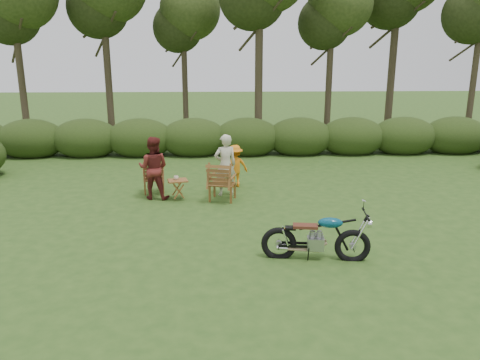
{
  "coord_description": "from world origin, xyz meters",
  "views": [
    {
      "loc": [
        -1.04,
        -8.39,
        3.66
      ],
      "look_at": [
        -0.59,
        1.87,
        0.9
      ],
      "focal_mm": 35.0,
      "sensor_mm": 36.0,
      "label": 1
    }
  ],
  "objects_px": {
    "cup": "(176,178)",
    "child": "(235,187)",
    "motorcycle": "(315,259)",
    "side_table": "(178,190)",
    "lawn_chair_left": "(154,192)",
    "adult_a": "(226,195)",
    "lawn_chair_right": "(223,200)",
    "adult_b": "(155,198)"
  },
  "relations": [
    {
      "from": "side_table",
      "to": "child",
      "type": "xyz_separation_m",
      "value": [
        1.52,
        1.17,
        -0.26
      ]
    },
    {
      "from": "cup",
      "to": "motorcycle",
      "type": "bearing_deg",
      "value": -53.11
    },
    {
      "from": "lawn_chair_left",
      "to": "adult_a",
      "type": "distance_m",
      "value": 1.98
    },
    {
      "from": "motorcycle",
      "to": "cup",
      "type": "height_order",
      "value": "cup"
    },
    {
      "from": "side_table",
      "to": "child",
      "type": "bearing_deg",
      "value": 37.44
    },
    {
      "from": "motorcycle",
      "to": "child",
      "type": "xyz_separation_m",
      "value": [
        -1.31,
        4.96,
        0.0
      ]
    },
    {
      "from": "lawn_chair_right",
      "to": "lawn_chair_left",
      "type": "height_order",
      "value": "lawn_chair_right"
    },
    {
      "from": "lawn_chair_left",
      "to": "adult_a",
      "type": "relative_size",
      "value": 0.54
    },
    {
      "from": "side_table",
      "to": "adult_a",
      "type": "xyz_separation_m",
      "value": [
        1.24,
        0.35,
        -0.26
      ]
    },
    {
      "from": "motorcycle",
      "to": "cup",
      "type": "xyz_separation_m",
      "value": [
        -2.88,
        3.83,
        0.58
      ]
    },
    {
      "from": "motorcycle",
      "to": "adult_a",
      "type": "height_order",
      "value": "adult_a"
    },
    {
      "from": "side_table",
      "to": "adult_b",
      "type": "relative_size",
      "value": 0.32
    },
    {
      "from": "motorcycle",
      "to": "side_table",
      "type": "distance_m",
      "value": 4.74
    },
    {
      "from": "lawn_chair_right",
      "to": "adult_b",
      "type": "xyz_separation_m",
      "value": [
        -1.78,
        0.23,
        0.0
      ]
    },
    {
      "from": "cup",
      "to": "child",
      "type": "height_order",
      "value": "cup"
    },
    {
      "from": "side_table",
      "to": "motorcycle",
      "type": "bearing_deg",
      "value": -53.26
    },
    {
      "from": "lawn_chair_right",
      "to": "lawn_chair_left",
      "type": "bearing_deg",
      "value": -8.31
    },
    {
      "from": "lawn_chair_left",
      "to": "adult_a",
      "type": "bearing_deg",
      "value": 160.58
    },
    {
      "from": "motorcycle",
      "to": "lawn_chair_right",
      "type": "distance_m",
      "value": 4.06
    },
    {
      "from": "lawn_chair_right",
      "to": "cup",
      "type": "xyz_separation_m",
      "value": [
        -1.2,
        0.13,
        0.58
      ]
    },
    {
      "from": "motorcycle",
      "to": "lawn_chair_left",
      "type": "bearing_deg",
      "value": 135.96
    },
    {
      "from": "lawn_chair_left",
      "to": "adult_b",
      "type": "xyz_separation_m",
      "value": [
        0.09,
        -0.55,
        0.0
      ]
    },
    {
      "from": "lawn_chair_left",
      "to": "adult_b",
      "type": "bearing_deg",
      "value": 89.51
    },
    {
      "from": "adult_b",
      "to": "child",
      "type": "height_order",
      "value": "adult_b"
    },
    {
      "from": "cup",
      "to": "adult_b",
      "type": "bearing_deg",
      "value": 170.21
    },
    {
      "from": "side_table",
      "to": "adult_a",
      "type": "distance_m",
      "value": 1.31
    },
    {
      "from": "adult_b",
      "to": "motorcycle",
      "type": "bearing_deg",
      "value": 140.18
    },
    {
      "from": "lawn_chair_right",
      "to": "lawn_chair_left",
      "type": "relative_size",
      "value": 1.14
    },
    {
      "from": "motorcycle",
      "to": "lawn_chair_right",
      "type": "bearing_deg",
      "value": 122.0
    },
    {
      "from": "cup",
      "to": "child",
      "type": "distance_m",
      "value": 2.02
    },
    {
      "from": "adult_a",
      "to": "adult_b",
      "type": "height_order",
      "value": "adult_a"
    },
    {
      "from": "motorcycle",
      "to": "cup",
      "type": "bearing_deg",
      "value": 134.46
    },
    {
      "from": "lawn_chair_right",
      "to": "lawn_chair_left",
      "type": "xyz_separation_m",
      "value": [
        -1.87,
        0.79,
        0.0
      ]
    },
    {
      "from": "motorcycle",
      "to": "lawn_chair_left",
      "type": "distance_m",
      "value": 5.72
    },
    {
      "from": "side_table",
      "to": "cup",
      "type": "bearing_deg",
      "value": 139.67
    },
    {
      "from": "cup",
      "to": "child",
      "type": "relative_size",
      "value": 0.1
    },
    {
      "from": "adult_a",
      "to": "child",
      "type": "distance_m",
      "value": 0.86
    },
    {
      "from": "adult_a",
      "to": "child",
      "type": "xyz_separation_m",
      "value": [
        0.29,
        0.81,
        0.0
      ]
    },
    {
      "from": "lawn_chair_left",
      "to": "cup",
      "type": "xyz_separation_m",
      "value": [
        0.68,
        -0.65,
        0.58
      ]
    },
    {
      "from": "lawn_chair_right",
      "to": "adult_a",
      "type": "height_order",
      "value": "adult_a"
    },
    {
      "from": "lawn_chair_left",
      "to": "side_table",
      "type": "bearing_deg",
      "value": 126.5
    },
    {
      "from": "motorcycle",
      "to": "lawn_chair_right",
      "type": "xyz_separation_m",
      "value": [
        -1.68,
        3.7,
        0.0
      ]
    }
  ]
}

